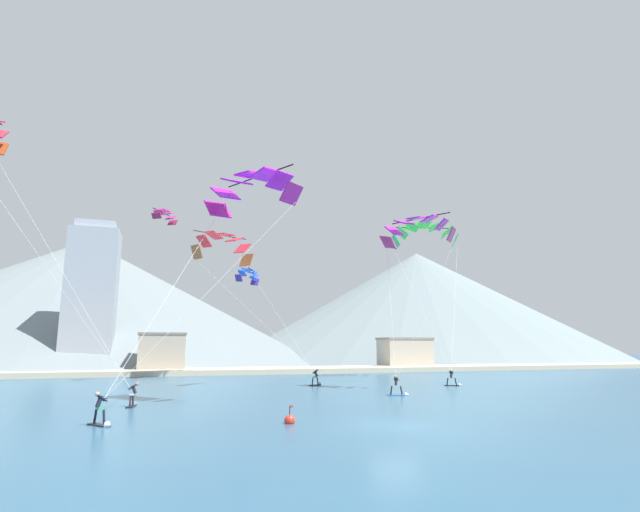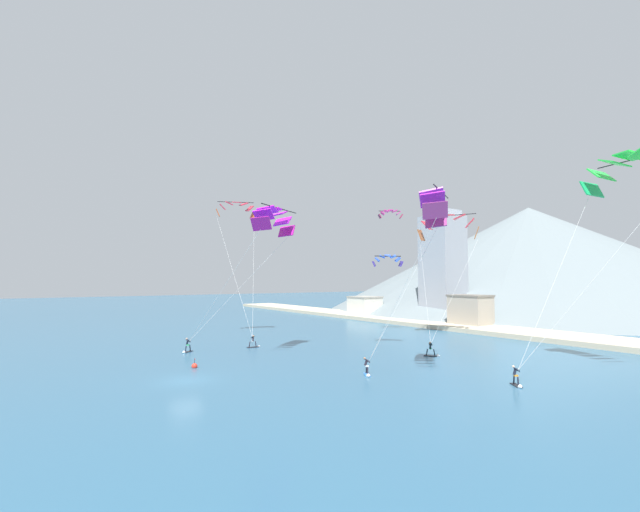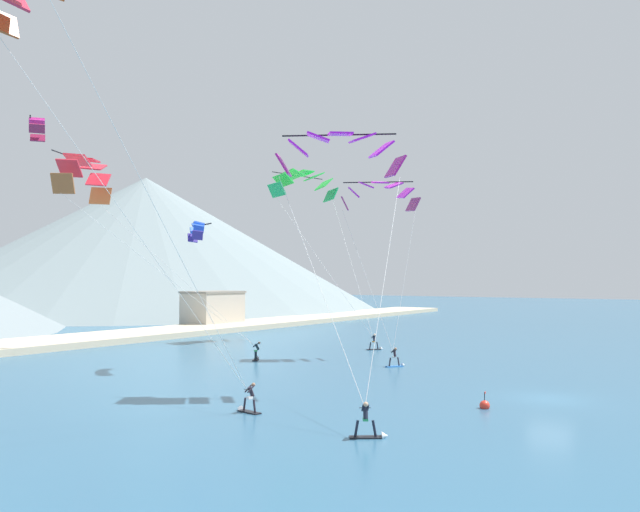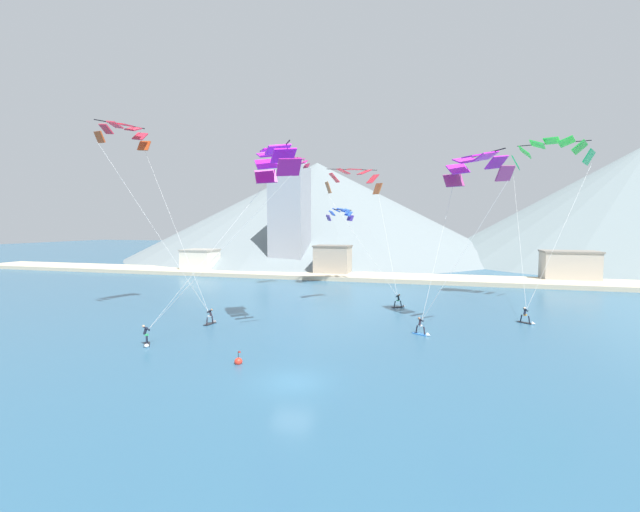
% 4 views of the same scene
% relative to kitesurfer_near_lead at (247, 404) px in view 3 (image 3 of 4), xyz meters
% --- Properties ---
extents(ground_plane, '(400.00, 400.00, 0.00)m').
position_rel_kitesurfer_near_lead_xyz_m(ground_plane, '(12.71, -12.39, -0.44)').
color(ground_plane, '#2D5B7A').
extents(kitesurfer_near_lead, '(0.70, 1.78, 1.62)m').
position_rel_kitesurfer_near_lead_xyz_m(kitesurfer_near_lead, '(0.00, 0.00, 0.00)').
color(kitesurfer_near_lead, black).
rests_on(kitesurfer_near_lead, ground).
extents(kitesurfer_near_trail, '(1.34, 1.65, 1.72)m').
position_rel_kitesurfer_near_lead_xyz_m(kitesurfer_near_trail, '(-1.10, -8.12, 0.06)').
color(kitesurfer_near_trail, black).
rests_on(kitesurfer_near_trail, ground).
extents(kitesurfer_mid_center, '(1.68, 1.28, 1.69)m').
position_rel_kitesurfer_near_lead_xyz_m(kitesurfer_mid_center, '(16.77, 13.34, 0.05)').
color(kitesurfer_mid_center, black).
rests_on(kitesurfer_mid_center, ground).
extents(kitesurfer_far_left, '(1.64, 1.35, 1.68)m').
position_rel_kitesurfer_near_lead_xyz_m(kitesurfer_far_left, '(29.46, 8.46, 0.03)').
color(kitesurfer_far_left, black).
rests_on(kitesurfer_far_left, ground).
extents(kitesurfer_far_right, '(1.68, 1.27, 1.64)m').
position_rel_kitesurfer_near_lead_xyz_m(kitesurfer_far_right, '(19.85, 1.24, 0.00)').
color(kitesurfer_far_right, '#337FDB').
rests_on(kitesurfer_far_right, ground).
extents(parafoil_kite_near_trail, '(11.54, 10.22, 15.03)m').
position_rel_kitesurfer_near_lead_xyz_m(parafoil_kite_near_trail, '(7.19, -1.34, 14.74)').
color(parafoil_kite_near_trail, '#BA1B90').
extents(parafoil_kite_mid_center, '(12.04, 16.23, 16.61)m').
position_rel_kitesurfer_near_lead_xyz_m(parafoil_kite_mid_center, '(8.62, 26.47, 16.01)').
color(parafoil_kite_mid_center, '#A0582D').
extents(parafoil_kite_far_left, '(8.80, 13.97, 18.42)m').
position_rel_kitesurfer_near_lead_xyz_m(parafoil_kite_far_left, '(33.55, 20.24, 17.94)').
color(parafoil_kite_far_left, '#14A556').
extents(parafoil_kite_far_right, '(7.45, 6.90, 14.82)m').
position_rel_kitesurfer_near_lead_xyz_m(parafoil_kite_far_right, '(24.17, 5.11, 14.47)').
color(parafoil_kite_far_right, '#A13579').
extents(parafoil_kite_distant_high_outer, '(2.92, 3.59, 1.57)m').
position_rel_kitesurfer_near_lead_xyz_m(parafoil_kite_distant_high_outer, '(9.64, 13.50, 10.53)').
color(parafoil_kite_distant_high_outer, '#422E8F').
extents(parafoil_kite_distant_low_drift, '(2.94, 3.77, 1.33)m').
position_rel_kitesurfer_near_lead_xyz_m(parafoil_kite_distant_low_drift, '(1.29, 22.11, 18.19)').
color(parafoil_kite_distant_low_drift, '#962346').
extents(race_marker_buoy, '(0.56, 0.56, 1.02)m').
position_rel_kitesurfer_near_lead_xyz_m(race_marker_buoy, '(7.95, -10.16, -0.28)').
color(race_marker_buoy, red).
rests_on(race_marker_buoy, ground).
extents(shoreline_strip, '(180.00, 10.00, 0.70)m').
position_rel_kitesurfer_near_lead_xyz_m(shoreline_strip, '(12.71, 38.42, -0.09)').
color(shoreline_strip, beige).
rests_on(shoreline_strip, ground).
extents(shore_building_quay_east, '(8.54, 5.57, 5.30)m').
position_rel_kitesurfer_near_lead_xyz_m(shore_building_quay_east, '(41.74, 42.50, 2.22)').
color(shore_building_quay_east, '#B7AD9E').
rests_on(shore_building_quay_east, ground).
extents(mountain_peak_central_summit, '(109.29, 109.29, 31.16)m').
position_rel_kitesurfer_near_lead_xyz_m(mountain_peak_central_summit, '(73.43, 94.89, 15.14)').
color(mountain_peak_central_summit, gray).
rests_on(mountain_peak_central_summit, ground).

